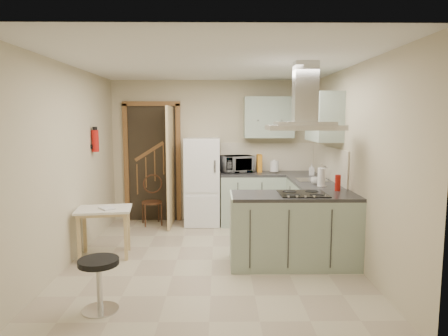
{
  "coord_description": "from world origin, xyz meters",
  "views": [
    {
      "loc": [
        0.09,
        -5.02,
        1.82
      ],
      "look_at": [
        0.16,
        0.45,
        1.15
      ],
      "focal_mm": 32.0,
      "sensor_mm": 36.0,
      "label": 1
    }
  ],
  "objects_px": {
    "drop_leaf_table": "(105,232)",
    "bentwood_chair": "(152,202)",
    "extractor_hood": "(304,128)",
    "microwave": "(237,164)",
    "stool": "(99,285)",
    "peninsula": "(294,230)",
    "fridge": "(202,181)"
  },
  "relations": [
    {
      "from": "bentwood_chair",
      "to": "stool",
      "type": "distance_m",
      "value": 3.15
    },
    {
      "from": "stool",
      "to": "fridge",
      "type": "bearing_deg",
      "value": 74.97
    },
    {
      "from": "peninsula",
      "to": "extractor_hood",
      "type": "distance_m",
      "value": 1.27
    },
    {
      "from": "fridge",
      "to": "bentwood_chair",
      "type": "relative_size",
      "value": 1.92
    },
    {
      "from": "fridge",
      "to": "drop_leaf_table",
      "type": "height_order",
      "value": "fridge"
    },
    {
      "from": "fridge",
      "to": "extractor_hood",
      "type": "distance_m",
      "value": 2.57
    },
    {
      "from": "bentwood_chair",
      "to": "stool",
      "type": "height_order",
      "value": "bentwood_chair"
    },
    {
      "from": "peninsula",
      "to": "stool",
      "type": "bearing_deg",
      "value": -150.15
    },
    {
      "from": "fridge",
      "to": "bentwood_chair",
      "type": "bearing_deg",
      "value": -178.17
    },
    {
      "from": "peninsula",
      "to": "extractor_hood",
      "type": "xyz_separation_m",
      "value": [
        0.1,
        0.0,
        1.27
      ]
    },
    {
      "from": "peninsula",
      "to": "microwave",
      "type": "bearing_deg",
      "value": 106.93
    },
    {
      "from": "peninsula",
      "to": "bentwood_chair",
      "type": "height_order",
      "value": "peninsula"
    },
    {
      "from": "peninsula",
      "to": "microwave",
      "type": "relative_size",
      "value": 2.95
    },
    {
      "from": "fridge",
      "to": "peninsula",
      "type": "distance_m",
      "value": 2.35
    },
    {
      "from": "peninsula",
      "to": "drop_leaf_table",
      "type": "distance_m",
      "value": 2.48
    },
    {
      "from": "peninsula",
      "to": "stool",
      "type": "relative_size",
      "value": 3.02
    },
    {
      "from": "peninsula",
      "to": "bentwood_chair",
      "type": "relative_size",
      "value": 1.98
    },
    {
      "from": "peninsula",
      "to": "stool",
      "type": "height_order",
      "value": "peninsula"
    },
    {
      "from": "fridge",
      "to": "extractor_hood",
      "type": "bearing_deg",
      "value": -56.21
    },
    {
      "from": "stool",
      "to": "bentwood_chair",
      "type": "bearing_deg",
      "value": 90.44
    },
    {
      "from": "extractor_hood",
      "to": "drop_leaf_table",
      "type": "distance_m",
      "value": 2.93
    },
    {
      "from": "peninsula",
      "to": "microwave",
      "type": "height_order",
      "value": "microwave"
    },
    {
      "from": "drop_leaf_table",
      "to": "bentwood_chair",
      "type": "xyz_separation_m",
      "value": [
        0.36,
        1.62,
        0.06
      ]
    },
    {
      "from": "stool",
      "to": "drop_leaf_table",
      "type": "bearing_deg",
      "value": 103.99
    },
    {
      "from": "bentwood_chair",
      "to": "stool",
      "type": "bearing_deg",
      "value": -108.68
    },
    {
      "from": "bentwood_chair",
      "to": "extractor_hood",
      "type": "bearing_deg",
      "value": -60.69
    },
    {
      "from": "drop_leaf_table",
      "to": "fridge",
      "type": "bearing_deg",
      "value": 44.77
    },
    {
      "from": "extractor_hood",
      "to": "drop_leaf_table",
      "type": "xyz_separation_m",
      "value": [
        -2.56,
        0.33,
        -1.39
      ]
    },
    {
      "from": "drop_leaf_table",
      "to": "bentwood_chair",
      "type": "relative_size",
      "value": 0.89
    },
    {
      "from": "drop_leaf_table",
      "to": "microwave",
      "type": "height_order",
      "value": "microwave"
    },
    {
      "from": "microwave",
      "to": "drop_leaf_table",
      "type": "bearing_deg",
      "value": -158.01
    },
    {
      "from": "peninsula",
      "to": "bentwood_chair",
      "type": "distance_m",
      "value": 2.87
    }
  ]
}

